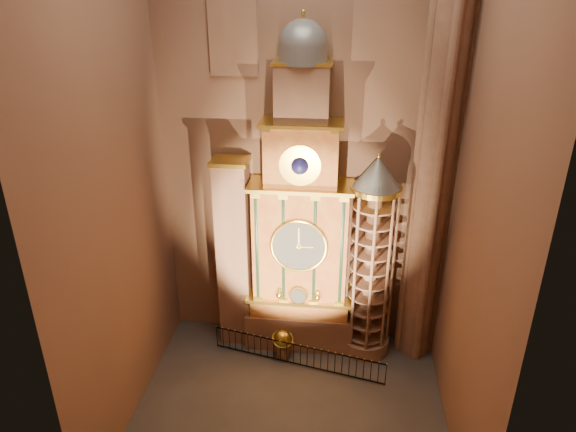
# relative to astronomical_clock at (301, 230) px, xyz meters

# --- Properties ---
(floor) EXTENTS (14.00, 14.00, 0.00)m
(floor) POSITION_rel_astronomical_clock_xyz_m (0.00, -4.96, -6.68)
(floor) COLOR #383330
(floor) RESTS_ON ground
(wall_back) EXTENTS (22.00, 0.00, 22.00)m
(wall_back) POSITION_rel_astronomical_clock_xyz_m (0.00, 1.04, 4.32)
(wall_back) COLOR #8A634A
(wall_back) RESTS_ON floor
(wall_left) EXTENTS (0.00, 22.00, 22.00)m
(wall_left) POSITION_rel_astronomical_clock_xyz_m (-7.00, -4.96, 4.32)
(wall_left) COLOR #8A634A
(wall_left) RESTS_ON floor
(wall_right) EXTENTS (0.00, 22.00, 22.00)m
(wall_right) POSITION_rel_astronomical_clock_xyz_m (7.00, -4.96, 4.32)
(wall_right) COLOR #8A634A
(wall_right) RESTS_ON floor
(astronomical_clock) EXTENTS (5.60, 2.41, 16.70)m
(astronomical_clock) POSITION_rel_astronomical_clock_xyz_m (0.00, 0.00, 0.00)
(astronomical_clock) COLOR #8C634C
(astronomical_clock) RESTS_ON floor
(portrait_tower) EXTENTS (1.80, 1.60, 10.20)m
(portrait_tower) POSITION_rel_astronomical_clock_xyz_m (-3.40, 0.02, -1.53)
(portrait_tower) COLOR #8C634C
(portrait_tower) RESTS_ON floor
(stair_turret) EXTENTS (2.50, 2.50, 10.80)m
(stair_turret) POSITION_rel_astronomical_clock_xyz_m (3.50, -0.26, -1.41)
(stair_turret) COLOR #8C634C
(stair_turret) RESTS_ON floor
(gothic_pier) EXTENTS (2.04, 2.04, 22.00)m
(gothic_pier) POSITION_rel_astronomical_clock_xyz_m (6.10, 0.04, 4.32)
(gothic_pier) COLOR #8C634C
(gothic_pier) RESTS_ON floor
(stained_glass_window) EXTENTS (2.20, 0.14, 5.20)m
(stained_glass_window) POSITION_rel_astronomical_clock_xyz_m (-3.20, 0.95, 9.82)
(stained_glass_window) COLOR navy
(stained_glass_window) RESTS_ON wall_back
(celestial_globe) EXTENTS (1.43, 1.40, 1.61)m
(celestial_globe) POSITION_rel_astronomical_clock_xyz_m (-0.75, -1.45, -5.71)
(celestial_globe) COLOR #8C634C
(celestial_globe) RESTS_ON floor
(iron_railing) EXTENTS (8.74, 2.04, 1.24)m
(iron_railing) POSITION_rel_astronomical_clock_xyz_m (0.05, -2.04, -6.00)
(iron_railing) COLOR black
(iron_railing) RESTS_ON floor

